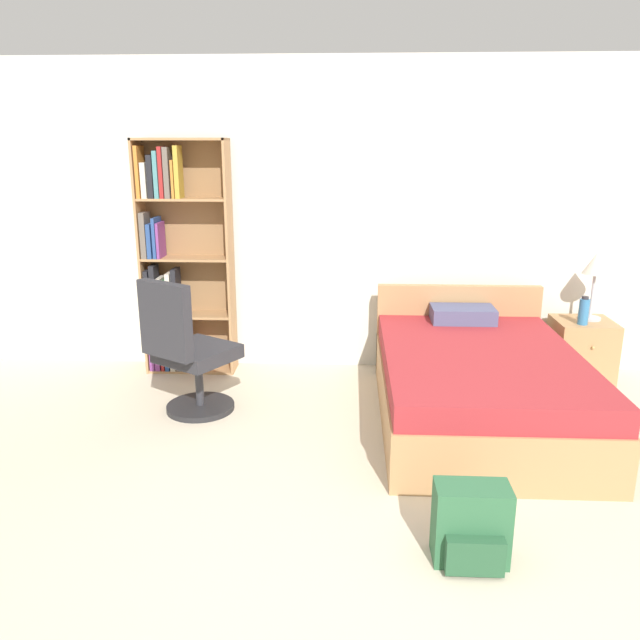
{
  "coord_description": "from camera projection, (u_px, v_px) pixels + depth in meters",
  "views": [
    {
      "loc": [
        -0.41,
        -2.09,
        1.9
      ],
      "look_at": [
        -0.61,
        1.98,
        0.75
      ],
      "focal_mm": 35.0,
      "sensor_mm": 36.0,
      "label": 1
    }
  ],
  "objects": [
    {
      "name": "ground_plane",
      "position": [
        447.0,
        635.0,
        2.51
      ],
      "size": [
        14.0,
        14.0,
        0.0
      ],
      "primitive_type": "plane",
      "color": "beige"
    },
    {
      "name": "wall_back",
      "position": [
        399.0,
        219.0,
        5.26
      ],
      "size": [
        9.0,
        0.06,
        2.6
      ],
      "color": "silver",
      "rests_on": "ground_plane"
    },
    {
      "name": "bookshelf",
      "position": [
        176.0,
        263.0,
        5.23
      ],
      "size": [
        0.76,
        0.27,
        1.96
      ],
      "color": "#AD7F51",
      "rests_on": "ground_plane"
    },
    {
      "name": "bed",
      "position": [
        477.0,
        383.0,
        4.42
      ],
      "size": [
        1.35,
        2.0,
        0.78
      ],
      "color": "#AD7F51",
      "rests_on": "ground_plane"
    },
    {
      "name": "office_chair",
      "position": [
        187.0,
        354.0,
        4.45
      ],
      "size": [
        0.69,
        0.72,
        1.02
      ],
      "color": "#232326",
      "rests_on": "ground_plane"
    },
    {
      "name": "nightstand",
      "position": [
        581.0,
        351.0,
        5.16
      ],
      "size": [
        0.46,
        0.46,
        0.52
      ],
      "color": "#AD7F51",
      "rests_on": "ground_plane"
    },
    {
      "name": "table_lamp",
      "position": [
        596.0,
        268.0,
        5.01
      ],
      "size": [
        0.2,
        0.2,
        0.55
      ],
      "color": "#B2B2B7",
      "rests_on": "nightstand"
    },
    {
      "name": "water_bottle",
      "position": [
        584.0,
        311.0,
        4.96
      ],
      "size": [
        0.08,
        0.08,
        0.23
      ],
      "color": "teal",
      "rests_on": "nightstand"
    },
    {
      "name": "backpack_green",
      "position": [
        471.0,
        526.0,
        2.91
      ],
      "size": [
        0.35,
        0.26,
        0.39
      ],
      "color": "#2D603D",
      "rests_on": "ground_plane"
    }
  ]
}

